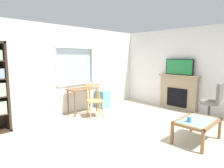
% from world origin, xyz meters
% --- Properties ---
extents(ground, '(6.56, 5.97, 0.02)m').
position_xyz_m(ground, '(0.00, 0.00, -0.01)').
color(ground, beige).
extents(wall_back_with_window, '(5.56, 0.15, 2.53)m').
position_xyz_m(wall_back_with_window, '(-0.02, 2.49, 1.25)').
color(wall_back_with_window, white).
rests_on(wall_back_with_window, ground).
extents(wall_right, '(0.12, 5.17, 2.53)m').
position_xyz_m(wall_right, '(2.84, 0.00, 1.26)').
color(wall_right, white).
rests_on(wall_right, ground).
extents(desk_under_window, '(0.89, 0.44, 0.74)m').
position_xyz_m(desk_under_window, '(0.29, 2.14, 0.61)').
color(desk_under_window, brown).
rests_on(desk_under_window, ground).
extents(wooden_chair, '(0.55, 0.54, 0.90)m').
position_xyz_m(wooden_chair, '(0.31, 1.62, 0.46)').
color(wooden_chair, tan).
rests_on(wooden_chair, ground).
extents(plastic_drawer_unit, '(0.35, 0.40, 0.56)m').
position_xyz_m(plastic_drawer_unit, '(1.13, 2.19, 0.28)').
color(plastic_drawer_unit, '#72ADDB').
rests_on(plastic_drawer_unit, ground).
extents(fireplace, '(0.26, 1.30, 1.10)m').
position_xyz_m(fireplace, '(2.68, 0.34, 0.55)').
color(fireplace, tan).
rests_on(fireplace, ground).
extents(tv, '(0.06, 0.88, 0.50)m').
position_xyz_m(tv, '(2.66, 0.34, 1.34)').
color(tv, black).
rests_on(tv, fireplace).
extents(office_chair, '(0.57, 0.58, 1.00)m').
position_xyz_m(office_chair, '(2.24, -0.84, 0.55)').
color(office_chair, slate).
rests_on(office_chair, ground).
extents(coffee_table, '(0.94, 0.62, 0.43)m').
position_xyz_m(coffee_table, '(0.69, -1.06, 0.37)').
color(coffee_table, '#8C9E99').
rests_on(coffee_table, ground).
extents(sippy_cup, '(0.07, 0.07, 0.09)m').
position_xyz_m(sippy_cup, '(0.48, -0.99, 0.48)').
color(sippy_cup, '#337FD6').
rests_on(sippy_cup, coffee_table).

